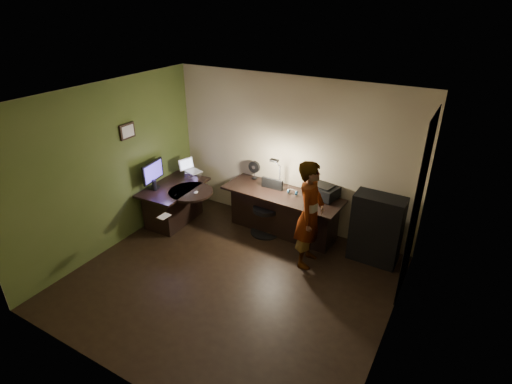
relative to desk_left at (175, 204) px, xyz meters
The scene contains 27 objects.
floor 2.11m from the desk_left, 28.09° to the right, with size 4.50×4.00×0.01m, color black.
ceiling 3.13m from the desk_left, 28.09° to the right, with size 4.50×4.00×0.01m, color silver.
wall_back 2.32m from the desk_left, 29.33° to the left, with size 4.50×0.01×2.70m, color tan.
wall_front 3.63m from the desk_left, 58.46° to the right, with size 4.50×0.01×2.70m, color tan.
wall_left 1.45m from the desk_left, 113.51° to the right, with size 0.01×4.00×2.70m, color tan.
wall_right 4.31m from the desk_left, 13.45° to the right, with size 0.01×4.00×2.70m, color tan.
green_wall_overlay 1.45m from the desk_left, 112.77° to the right, with size 0.00×4.00×2.70m, color #475823.
arched_doorway 4.18m from the desk_left, ahead, with size 0.01×0.90×2.60m, color black.
french_door 4.40m from the desk_left, 20.58° to the right, with size 0.02×0.92×2.10m, color white.
framed_picture 1.62m from the desk_left, 126.51° to the right, with size 0.04×0.30×0.25m, color black.
desk_left is the anchor object (origin of this frame).
desk_right 1.98m from the desk_left, 18.45° to the left, with size 2.10×0.73×0.79m, color black.
cabinet 3.58m from the desk_left, 10.24° to the left, with size 0.76×0.38×1.14m, color black.
laptop_stand 0.66m from the desk_left, 84.19° to the left, with size 0.26×0.22×0.11m, color silver.
laptop 0.78m from the desk_left, 84.19° to the left, with size 0.33×0.31×0.23m, color silver.
monitor 0.64m from the desk_left, 142.60° to the right, with size 0.11×0.56×0.37m, color black.
mouse 0.64m from the desk_left, ahead, with size 0.06×0.10×0.04m, color silver.
phone 0.36m from the desk_left, 164.84° to the left, with size 0.06×0.13×0.01m, color black.
pen 0.51m from the desk_left, 43.80° to the right, with size 0.01×0.14×0.01m, color black.
speaker 0.57m from the desk_left, 121.83° to the right, with size 0.08×0.08×0.20m, color black.
notepad 1.14m from the desk_left, 57.31° to the right, with size 0.14×0.19×0.01m, color silver.
desk_fan 1.60m from the desk_left, 37.08° to the left, with size 0.22×0.12×0.34m, color black.
headphones 2.21m from the desk_left, 17.69° to the left, with size 0.18×0.08×0.09m, color #245A84.
printer 2.72m from the desk_left, 18.08° to the left, with size 0.47×0.37×0.21m, color black.
desk_lamp 2.06m from the desk_left, 23.40° to the left, with size 0.16×0.29×0.64m, color black.
office_chair 1.72m from the desk_left, 16.51° to the left, with size 0.54×0.54×0.97m, color black.
person 2.68m from the desk_left, ahead, with size 0.62×0.41×1.73m, color #D8A88C.
Camera 1 is at (2.70, -3.91, 3.85)m, focal length 28.00 mm.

